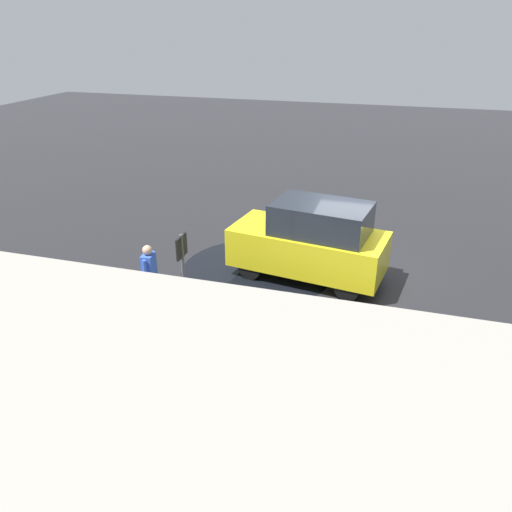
{
  "coord_description": "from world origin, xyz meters",
  "views": [
    {
      "loc": [
        -0.72,
        11.8,
        6.12
      ],
      "look_at": [
        2.37,
        1.26,
        0.9
      ],
      "focal_mm": 35.0,
      "sensor_mm": 36.0,
      "label": 1
    }
  ],
  "objects_px": {
    "pedestrian": "(150,272)",
    "sign_post": "(183,273)",
    "fire_hydrant": "(190,297)",
    "moving_hatchback": "(311,241)"
  },
  "relations": [
    {
      "from": "moving_hatchback",
      "to": "fire_hydrant",
      "type": "height_order",
      "value": "moving_hatchback"
    },
    {
      "from": "fire_hydrant",
      "to": "pedestrian",
      "type": "height_order",
      "value": "pedestrian"
    },
    {
      "from": "fire_hydrant",
      "to": "sign_post",
      "type": "distance_m",
      "value": 1.6
    },
    {
      "from": "fire_hydrant",
      "to": "pedestrian",
      "type": "distance_m",
      "value": 1.06
    },
    {
      "from": "pedestrian",
      "to": "sign_post",
      "type": "relative_size",
      "value": 0.68
    },
    {
      "from": "fire_hydrant",
      "to": "sign_post",
      "type": "xyz_separation_m",
      "value": [
        -0.37,
        1.01,
        1.18
      ]
    },
    {
      "from": "pedestrian",
      "to": "sign_post",
      "type": "bearing_deg",
      "value": 144.46
    },
    {
      "from": "moving_hatchback",
      "to": "fire_hydrant",
      "type": "xyz_separation_m",
      "value": [
        2.31,
        2.5,
        -0.63
      ]
    },
    {
      "from": "moving_hatchback",
      "to": "pedestrian",
      "type": "distance_m",
      "value": 4.13
    },
    {
      "from": "moving_hatchback",
      "to": "fire_hydrant",
      "type": "bearing_deg",
      "value": 47.26
    }
  ]
}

